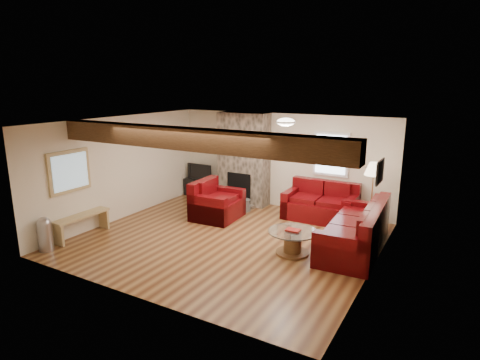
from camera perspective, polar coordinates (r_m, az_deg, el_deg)
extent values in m
plane|color=#532C16|center=(8.70, -1.81, -8.39)|extent=(8.00, 8.00, 0.00)
plane|color=white|center=(8.10, -1.95, 8.24)|extent=(8.00, 8.00, 0.00)
plane|color=beige|center=(10.70, 5.86, 2.73)|extent=(8.00, 0.00, 8.00)
plane|color=beige|center=(6.24, -15.28, -5.69)|extent=(8.00, 0.00, 8.00)
plane|color=beige|center=(10.17, -16.44, 1.67)|extent=(0.00, 7.50, 7.50)
plane|color=beige|center=(7.26, 18.78, -3.20)|extent=(0.00, 7.50, 7.50)
cube|color=black|center=(7.09, -7.26, 5.82)|extent=(6.00, 0.36, 0.38)
cube|color=#332F28|center=(10.91, 0.52, 3.02)|extent=(1.40, 0.50, 2.50)
cube|color=black|center=(10.88, -0.13, -1.33)|extent=(0.70, 0.06, 0.90)
cube|color=#332F28|center=(10.95, -0.26, -3.46)|extent=(1.00, 0.25, 0.08)
cylinder|color=#4C2D18|center=(8.06, 7.44, -10.20)|extent=(0.65, 0.65, 0.04)
cylinder|color=#4C2D18|center=(7.98, 7.49, -8.92)|extent=(0.34, 0.34, 0.43)
cylinder|color=silver|center=(7.89, 7.54, -7.26)|extent=(0.97, 0.97, 0.02)
cube|color=maroon|center=(7.88, 7.55, -7.08)|extent=(0.27, 0.19, 0.03)
cube|color=black|center=(11.91, -5.52, -1.05)|extent=(1.01, 0.40, 0.50)
imported|color=black|center=(11.80, -5.57, 1.23)|extent=(0.81, 0.11, 0.47)
cylinder|color=tan|center=(9.62, 17.88, -6.78)|extent=(0.28, 0.28, 0.03)
cylinder|color=tan|center=(9.40, 18.18, -2.82)|extent=(0.03, 0.03, 1.42)
cone|color=#FCE5BF|center=(9.23, 18.52, 1.52)|extent=(0.40, 0.40, 0.28)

